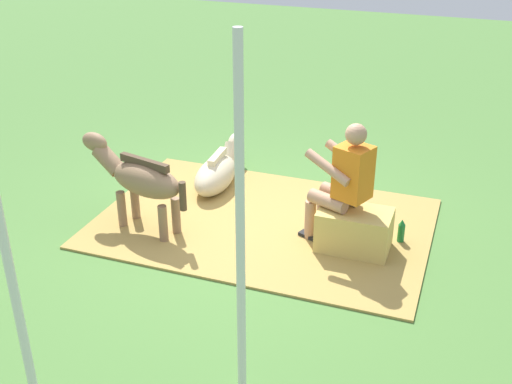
{
  "coord_description": "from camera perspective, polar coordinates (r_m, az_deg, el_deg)",
  "views": [
    {
      "loc": [
        -2.17,
        5.47,
        3.34
      ],
      "look_at": [
        -0.26,
        0.2,
        0.55
      ],
      "focal_mm": 45.26,
      "sensor_mm": 36.0,
      "label": 1
    }
  ],
  "objects": [
    {
      "name": "hay_patch",
      "position": [
        6.83,
        0.63,
        -2.73
      ],
      "size": [
        3.44,
        2.33,
        0.02
      ],
      "primitive_type": "cube",
      "color": "#AD8C47",
      "rests_on": "ground"
    },
    {
      "name": "soda_bottle",
      "position": [
        6.58,
        12.72,
        -3.45
      ],
      "size": [
        0.07,
        0.07,
        0.27
      ],
      "color": "#197233",
      "rests_on": "ground"
    },
    {
      "name": "ground_plane",
      "position": [
        6.77,
        -1.55,
        -3.14
      ],
      "size": [
        24.0,
        24.0,
        0.0
      ],
      "primitive_type": "plane",
      "color": "#4C7A38"
    },
    {
      "name": "pony_standing",
      "position": [
        6.6,
        -10.27,
        1.18
      ],
      "size": [
        1.33,
        0.53,
        0.94
      ],
      "color": "#8C6B4C",
      "rests_on": "ground"
    },
    {
      "name": "hay_bale",
      "position": [
        6.34,
        8.66,
        -3.41
      ],
      "size": [
        0.7,
        0.44,
        0.43
      ],
      "primitive_type": "cube",
      "color": "tan",
      "rests_on": "ground"
    },
    {
      "name": "person_seated",
      "position": [
        6.17,
        7.67,
        1.03
      ],
      "size": [
        0.72,
        0.57,
        1.31
      ],
      "color": "tan",
      "rests_on": "ground"
    },
    {
      "name": "tent_pole_left",
      "position": [
        4.05,
        -1.39,
        -3.88
      ],
      "size": [
        0.06,
        0.06,
        2.6
      ],
      "primitive_type": "cylinder",
      "color": "silver",
      "rests_on": "ground"
    },
    {
      "name": "pony_lying",
      "position": [
        7.58,
        -3.36,
        1.84
      ],
      "size": [
        0.45,
        1.34,
        0.42
      ],
      "color": "beige",
      "rests_on": "ground"
    },
    {
      "name": "tent_pole_mid",
      "position": [
        4.11,
        -21.14,
        -5.38
      ],
      "size": [
        0.06,
        0.06,
        2.6
      ],
      "primitive_type": "cylinder",
      "color": "silver",
      "rests_on": "ground"
    }
  ]
}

